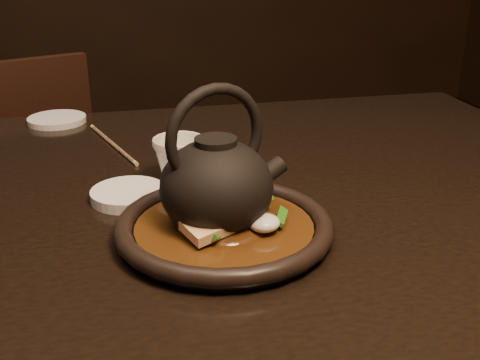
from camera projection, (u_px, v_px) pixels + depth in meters
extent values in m
cube|color=black|center=(70.00, 220.00, 0.80)|extent=(1.60, 0.90, 0.04)
cylinder|color=black|center=(407.00, 266.00, 1.42)|extent=(0.06, 0.06, 0.71)
cube|color=black|center=(7.00, 215.00, 1.57)|extent=(0.51, 0.51, 0.04)
cylinder|color=black|center=(56.00, 245.00, 1.85)|extent=(0.03, 0.03, 0.38)
cylinder|color=black|center=(95.00, 292.00, 1.61)|extent=(0.03, 0.03, 0.38)
cube|color=black|center=(13.00, 153.00, 1.35)|extent=(0.36, 0.16, 0.41)
cylinder|color=black|center=(224.00, 234.00, 0.71)|extent=(0.23, 0.23, 0.01)
torus|color=black|center=(224.00, 226.00, 0.70)|extent=(0.26, 0.26, 0.02)
cylinder|color=#3A1F0A|center=(224.00, 228.00, 0.70)|extent=(0.21, 0.21, 0.01)
ellipsoid|color=#3A1F0A|center=(224.00, 228.00, 0.70)|extent=(0.12, 0.11, 0.03)
torus|color=#E69E91|center=(224.00, 221.00, 0.69)|extent=(0.04, 0.05, 0.05)
torus|color=#E69E91|center=(219.00, 202.00, 0.74)|extent=(0.07, 0.07, 0.04)
torus|color=#E69E91|center=(206.00, 227.00, 0.68)|extent=(0.07, 0.07, 0.04)
torus|color=#E69E91|center=(219.00, 228.00, 0.68)|extent=(0.06, 0.06, 0.05)
cube|color=gray|center=(226.00, 228.00, 0.68)|extent=(0.03, 0.03, 0.03)
cube|color=gray|center=(216.00, 223.00, 0.70)|extent=(0.03, 0.03, 0.02)
cube|color=gray|center=(234.00, 221.00, 0.69)|extent=(0.03, 0.03, 0.03)
cube|color=gray|center=(241.00, 203.00, 0.73)|extent=(0.03, 0.03, 0.03)
cube|color=gray|center=(251.00, 219.00, 0.69)|extent=(0.03, 0.04, 0.03)
cylinder|color=#F46307|center=(230.00, 220.00, 0.69)|extent=(0.05, 0.04, 0.04)
cylinder|color=#F46307|center=(186.00, 210.00, 0.71)|extent=(0.04, 0.04, 0.04)
cylinder|color=#F46307|center=(236.00, 223.00, 0.69)|extent=(0.05, 0.05, 0.03)
cylinder|color=#F46307|center=(223.00, 216.00, 0.72)|extent=(0.04, 0.04, 0.03)
cylinder|color=#F46307|center=(241.00, 224.00, 0.69)|extent=(0.05, 0.05, 0.03)
cylinder|color=#F46307|center=(246.00, 217.00, 0.70)|extent=(0.04, 0.04, 0.04)
cube|color=#2D7115|center=(220.00, 219.00, 0.70)|extent=(0.04, 0.03, 0.01)
cube|color=#2D7115|center=(281.00, 216.00, 0.70)|extent=(0.03, 0.04, 0.01)
cube|color=#2D7115|center=(241.00, 217.00, 0.70)|extent=(0.04, 0.02, 0.02)
cube|color=#2D7115|center=(224.00, 217.00, 0.70)|extent=(0.02, 0.04, 0.02)
cube|color=#2D7115|center=(263.00, 201.00, 0.74)|extent=(0.02, 0.04, 0.03)
cube|color=#2D7115|center=(205.00, 242.00, 0.66)|extent=(0.04, 0.03, 0.03)
cube|color=#2D7115|center=(242.00, 208.00, 0.73)|extent=(0.02, 0.04, 0.02)
ellipsoid|color=silver|center=(249.00, 205.00, 0.73)|extent=(0.03, 0.03, 0.02)
ellipsoid|color=silver|center=(216.00, 212.00, 0.71)|extent=(0.03, 0.02, 0.02)
ellipsoid|color=silver|center=(213.00, 220.00, 0.71)|extent=(0.04, 0.02, 0.02)
ellipsoid|color=silver|center=(264.00, 223.00, 0.68)|extent=(0.04, 0.04, 0.02)
ellipsoid|color=silver|center=(229.00, 210.00, 0.72)|extent=(0.03, 0.03, 0.02)
ellipsoid|color=silver|center=(236.00, 230.00, 0.68)|extent=(0.04, 0.03, 0.03)
cube|color=#FFD398|center=(213.00, 224.00, 0.67)|extent=(0.08, 0.06, 0.03)
cylinder|color=white|center=(129.00, 194.00, 0.81)|extent=(0.10, 0.10, 0.01)
cylinder|color=white|center=(57.00, 120.00, 1.14)|extent=(0.11, 0.11, 0.01)
imported|color=beige|center=(179.00, 160.00, 0.85)|extent=(0.09, 0.09, 0.07)
cylinder|color=tan|center=(114.00, 145.00, 1.01)|extent=(0.07, 0.21, 0.01)
cylinder|color=tan|center=(111.00, 143.00, 1.02)|extent=(0.07, 0.21, 0.01)
ellipsoid|color=black|center=(216.00, 187.00, 0.69)|extent=(0.13, 0.13, 0.11)
cylinder|color=black|center=(216.00, 147.00, 0.67)|extent=(0.05, 0.05, 0.02)
cylinder|color=black|center=(264.00, 176.00, 0.73)|extent=(0.06, 0.04, 0.04)
torus|color=black|center=(216.00, 137.00, 0.67)|extent=(0.12, 0.05, 0.12)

